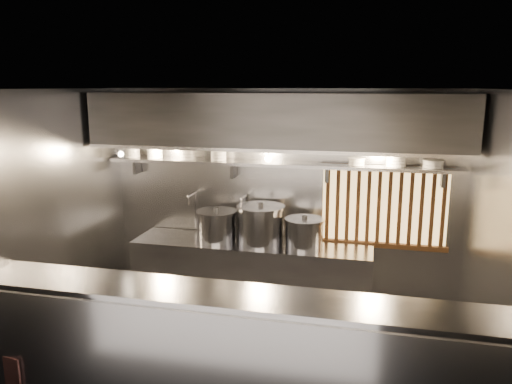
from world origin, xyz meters
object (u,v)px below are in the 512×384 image
at_px(stock_pot_left, 217,225).
at_px(stock_pot_right, 304,233).
at_px(stock_pot_mid, 261,224).
at_px(pendant_bulb, 268,159).
at_px(heat_lamp, 119,149).

distance_m(stock_pot_left, stock_pot_right, 1.12).
bearing_deg(stock_pot_mid, stock_pot_right, -3.57).
bearing_deg(pendant_bulb, stock_pot_left, -173.11).
relative_size(stock_pot_left, stock_pot_right, 1.09).
height_order(pendant_bulb, stock_pot_left, pendant_bulb).
height_order(heat_lamp, pendant_bulb, heat_lamp).
relative_size(heat_lamp, stock_pot_right, 0.60).
distance_m(pendant_bulb, stock_pot_right, 1.00).
distance_m(heat_lamp, stock_pot_left, 1.53).
relative_size(stock_pot_left, stock_pot_mid, 0.79).
relative_size(heat_lamp, stock_pot_left, 0.55).
bearing_deg(stock_pot_mid, stock_pot_left, -178.04).
bearing_deg(pendant_bulb, heat_lamp, -169.00).
distance_m(heat_lamp, stock_pot_mid, 1.97).
bearing_deg(heat_lamp, stock_pot_left, 13.29).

